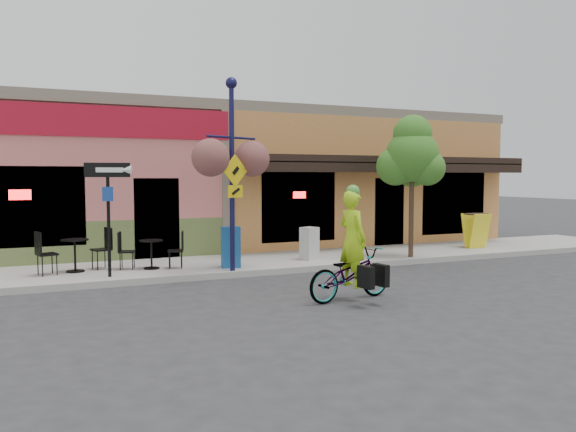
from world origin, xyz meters
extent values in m
plane|color=#2D2D30|center=(0.00, 0.00, 0.00)|extent=(90.00, 90.00, 0.00)
cube|color=#9E9B93|center=(0.00, 2.00, 0.07)|extent=(24.00, 3.00, 0.15)
cube|color=#A8A59E|center=(0.00, 0.55, 0.07)|extent=(24.00, 0.12, 0.15)
imported|color=maroon|center=(-0.51, -2.57, 0.50)|extent=(1.99, 0.98, 1.00)
imported|color=#AAE217|center=(-0.46, -2.57, 0.91)|extent=(0.55, 0.73, 1.83)
camera|label=1|loc=(-5.84, -11.73, 2.33)|focal=35.00mm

